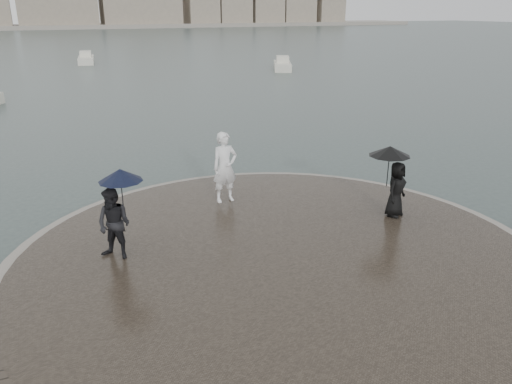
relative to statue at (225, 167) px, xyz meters
name	(u,v)px	position (x,y,z in m)	size (l,w,h in m)	color
ground	(370,359)	(-0.10, -7.19, -1.39)	(400.00, 400.00, 0.00)	#2B3835
kerb_ring	(279,262)	(-0.10, -3.69, -1.23)	(12.50, 12.50, 0.32)	gray
quay_tip	(279,261)	(-0.10, -3.69, -1.21)	(11.90, 11.90, 0.36)	#2D261E
statue	(225,167)	(0.00, 0.00, 0.00)	(0.75, 0.49, 2.05)	white
visitor_left	(116,212)	(-3.45, -2.29, 0.06)	(1.24, 1.08, 2.04)	black
visitor_right	(394,176)	(3.70, -2.87, 0.12)	(1.23, 1.09, 1.95)	black
far_skyline	(11,9)	(-6.39, 153.52, 4.22)	(260.00, 20.00, 37.00)	gray
boats	(127,71)	(3.50, 34.01, -1.01)	(32.15, 27.97, 1.50)	beige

